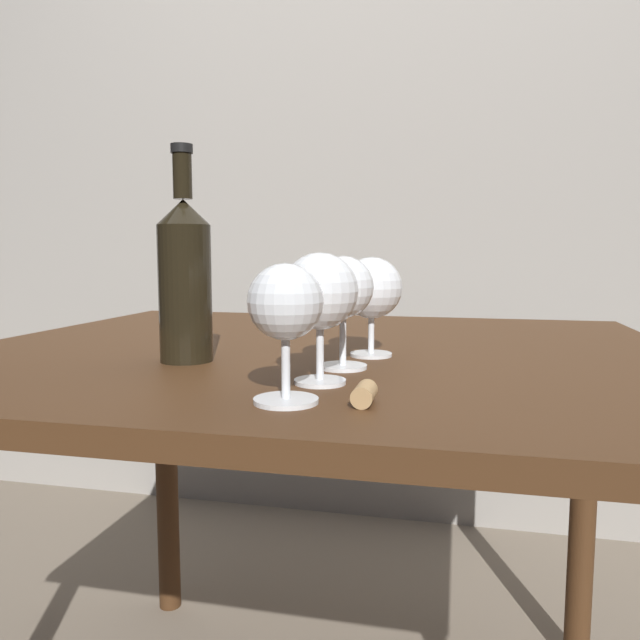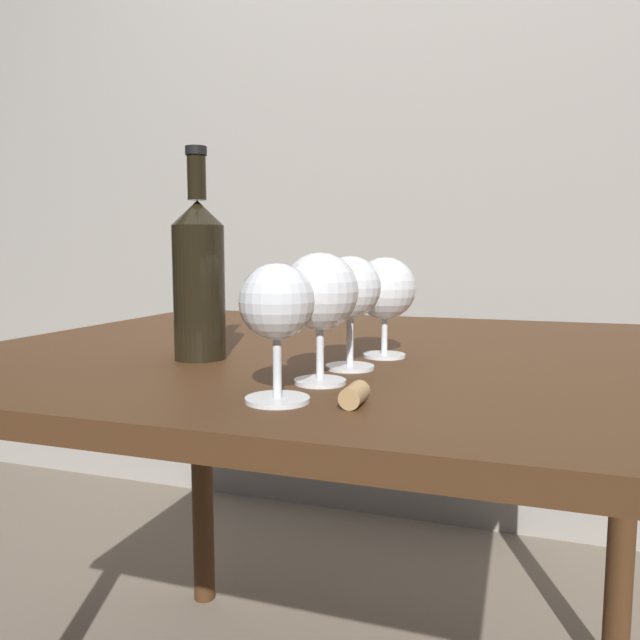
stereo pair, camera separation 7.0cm
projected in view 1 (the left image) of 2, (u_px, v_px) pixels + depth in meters
back_wall at (395, 141)px, 2.03m from camera, size 5.00×0.08×2.60m
dining_table at (318, 406)px, 1.00m from camera, size 1.13×0.98×0.78m
wine_glass_port at (285, 307)px, 0.61m from camera, size 0.08×0.08×0.14m
wine_glass_rose at (320, 293)px, 0.70m from camera, size 0.09×0.09×0.15m
wine_glass_pinot at (343, 290)px, 0.79m from camera, size 0.08×0.08×0.15m
wine_glass_white at (372, 290)px, 0.88m from camera, size 0.09×0.09×0.15m
wine_bottle at (185, 277)px, 0.84m from camera, size 0.07×0.07×0.30m
cork at (364, 394)px, 0.61m from camera, size 0.02×0.04×0.02m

